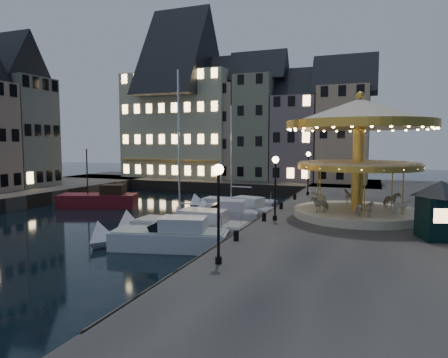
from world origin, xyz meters
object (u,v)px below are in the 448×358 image
at_px(motorboat_d, 218,217).
at_px(motorboat_f, 232,205).
at_px(streetlamp_b, 275,179).
at_px(ticket_kiosk, 441,200).
at_px(bollard_a, 236,235).
at_px(streetlamp_a, 218,199).
at_px(bollard_d, 295,196).
at_px(bollard_c, 281,205).
at_px(motorboat_e, 237,212).
at_px(carousel, 359,135).
at_px(streetlamp_c, 308,167).
at_px(bollard_b, 264,216).
at_px(motorboat_c, 185,227).
at_px(red_fishing_boat, 100,200).
at_px(motorboat_b, 163,238).

xyz_separation_m(motorboat_d, motorboat_f, (-1.10, 6.37, -0.11)).
bearing_deg(streetlamp_b, ticket_kiosk, -11.78).
bearing_deg(bollard_a, streetlamp_a, -81.47).
bearing_deg(bollard_d, bollard_c, -90.00).
xyz_separation_m(motorboat_e, carousel, (9.57, -2.72, 6.20)).
xyz_separation_m(streetlamp_c, bollard_b, (-0.60, -14.00, -2.41)).
distance_m(streetlamp_a, motorboat_d, 14.41).
bearing_deg(motorboat_d, bollard_c, 18.01).
height_order(streetlamp_b, motorboat_c, motorboat_c).
relative_size(red_fishing_boat, ticket_kiosk, 2.23).
distance_m(bollard_d, motorboat_c, 12.62).
height_order(bollard_b, motorboat_f, motorboat_f).
bearing_deg(motorboat_c, motorboat_e, 80.84).
xyz_separation_m(streetlamp_a, streetlamp_b, (0.00, 10.00, 0.00)).
height_order(motorboat_f, ticket_kiosk, motorboat_f).
distance_m(motorboat_c, ticket_kiosk, 15.29).
height_order(bollard_a, motorboat_c, motorboat_c).
xyz_separation_m(streetlamp_a, ticket_kiosk, (9.24, 8.07, -0.64)).
distance_m(bollard_c, carousel, 7.76).
xyz_separation_m(streetlamp_a, bollard_c, (-0.60, 14.50, -2.41)).
height_order(streetlamp_a, motorboat_f, motorboat_f).
height_order(motorboat_c, motorboat_e, motorboat_c).
bearing_deg(red_fishing_boat, streetlamp_b, -19.63).
bearing_deg(bollard_c, motorboat_f, 139.35).
bearing_deg(motorboat_b, bollard_a, -16.02).
relative_size(bollard_d, motorboat_e, 0.08).
xyz_separation_m(bollard_c, motorboat_b, (-5.12, -9.03, -0.96)).
bearing_deg(motorboat_b, carousel, 35.49).
xyz_separation_m(bollard_a, motorboat_d, (-4.58, 9.01, -0.97)).
distance_m(streetlamp_a, red_fishing_boat, 25.75).
bearing_deg(bollard_d, bollard_b, -90.00).
distance_m(streetlamp_b, streetlamp_c, 13.50).
height_order(bollard_a, ticket_kiosk, ticket_kiosk).
height_order(streetlamp_c, bollard_a, streetlamp_c).
xyz_separation_m(streetlamp_a, motorboat_c, (-5.80, 8.54, -3.34)).
height_order(streetlamp_a, motorboat_b, streetlamp_a).
height_order(motorboat_f, carousel, motorboat_f).
xyz_separation_m(motorboat_c, ticket_kiosk, (15.04, -0.46, 2.70)).
height_order(streetlamp_b, bollard_a, streetlamp_b).
height_order(streetlamp_a, ticket_kiosk, streetlamp_a).
xyz_separation_m(motorboat_d, ticket_kiosk, (14.43, -4.94, 2.75)).
bearing_deg(streetlamp_b, carousel, 31.89).
bearing_deg(streetlamp_b, bollard_d, 93.43).
relative_size(streetlamp_c, ticket_kiosk, 1.19).
distance_m(bollard_c, bollard_d, 5.50).
height_order(motorboat_b, carousel, carousel).
distance_m(streetlamp_c, motorboat_e, 9.61).
bearing_deg(bollard_d, streetlamp_a, -88.28).
bearing_deg(red_fishing_boat, motorboat_d, -15.31).
distance_m(streetlamp_a, bollard_a, 4.71).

